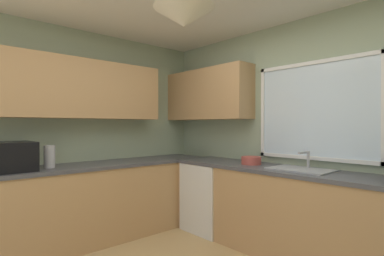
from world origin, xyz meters
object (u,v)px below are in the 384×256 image
Objects in this scene: dishwasher at (212,196)px; bowl at (251,160)px; sink_assembly at (301,169)px; kettle at (50,157)px; microwave at (13,156)px.

bowl reaches higher than dishwasher.
kettle is at bearing -135.27° from sink_assembly.
dishwasher is 2.02m from kettle.
kettle is 0.40× the size of sink_assembly.
microwave reaches higher than kettle.
microwave is 1.99× the size of kettle.
bowl is (-0.61, -0.01, 0.03)m from sink_assembly.
dishwasher is 3.77× the size of bowl.
microwave reaches higher than sink_assembly.
microwave is at bearing -130.80° from sink_assembly.
sink_assembly reaches higher than bowl.
microwave is (-0.66, -2.15, 0.62)m from dishwasher.
dishwasher is 3.59× the size of kettle.
kettle is (-0.64, -1.82, 0.60)m from dishwasher.
bowl is at bearing 55.79° from kettle.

